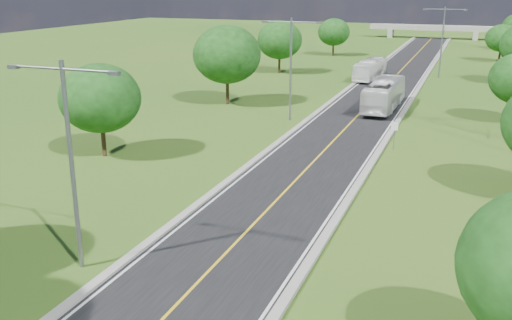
{
  "coord_description": "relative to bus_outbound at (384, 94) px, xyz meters",
  "views": [
    {
      "loc": [
        10.85,
        -8.18,
        13.21
      ],
      "look_at": [
        -0.89,
        22.31,
        3.0
      ],
      "focal_mm": 40.0,
      "sensor_mm": 36.0,
      "label": 1
    }
  ],
  "objects": [
    {
      "name": "tree_le",
      "position": [
        -16.46,
        44.7,
        2.66
      ],
      "size": [
        5.88,
        5.88,
        6.84
      ],
      "color": "black",
      "rests_on": "ground"
    },
    {
      "name": "road",
      "position": [
        -1.96,
        12.7,
        -1.64
      ],
      "size": [
        8.0,
        150.0,
        0.06
      ],
      "primitive_type": "cube",
      "color": "black",
      "rests_on": "ground"
    },
    {
      "name": "tree_re",
      "position": [
        12.54,
        46.7,
        2.35
      ],
      "size": [
        5.46,
        5.46,
        6.35
      ],
      "color": "black",
      "rests_on": "ground"
    },
    {
      "name": "bus_inbound",
      "position": [
        -4.98,
        19.45,
        -0.21
      ],
      "size": [
        3.12,
        10.24,
        2.81
      ],
      "primitive_type": "imported",
      "rotation": [
        0.0,
        0.0,
        -0.08
      ],
      "color": "white",
      "rests_on": "road"
    },
    {
      "name": "streetlight_mid_left",
      "position": [
        -7.96,
        -8.3,
        4.27
      ],
      "size": [
        5.9,
        0.25,
        10.0
      ],
      "color": "slate",
      "rests_on": "ground"
    },
    {
      "name": "tree_lb",
      "position": [
        -17.96,
        -25.3,
        2.97
      ],
      "size": [
        6.3,
        6.3,
        7.33
      ],
      "color": "black",
      "rests_on": "ground"
    },
    {
      "name": "curb_left",
      "position": [
        -6.21,
        12.7,
        -1.56
      ],
      "size": [
        0.5,
        150.0,
        0.22
      ],
      "primitive_type": "cube",
      "color": "gray",
      "rests_on": "ground"
    },
    {
      "name": "bus_outbound",
      "position": [
        0.0,
        0.0,
        0.0
      ],
      "size": [
        3.01,
        11.65,
        3.23
      ],
      "primitive_type": "imported",
      "rotation": [
        0.0,
        0.0,
        3.12
      ],
      "color": "silver",
      "rests_on": "road"
    },
    {
      "name": "ground",
      "position": [
        -1.96,
        6.7,
        -1.67
      ],
      "size": [
        260.0,
        260.0,
        0.0
      ],
      "primitive_type": "plane",
      "color": "#2B5818",
      "rests_on": "ground"
    },
    {
      "name": "streetlight_near_left",
      "position": [
        -7.96,
        -41.3,
        4.27
      ],
      "size": [
        5.9,
        0.25,
        10.0
      ],
      "color": "slate",
      "rests_on": "ground"
    },
    {
      "name": "tree_ld",
      "position": [
        -18.96,
        20.7,
        3.28
      ],
      "size": [
        6.72,
        6.72,
        7.82
      ],
      "color": "black",
      "rests_on": "ground"
    },
    {
      "name": "speed_limit_sign",
      "position": [
        3.24,
        -15.32,
        -0.07
      ],
      "size": [
        0.55,
        0.09,
        2.4
      ],
      "color": "slate",
      "rests_on": "ground"
    },
    {
      "name": "overpass",
      "position": [
        -1.96,
        86.7,
        0.74
      ],
      "size": [
        30.0,
        3.0,
        3.2
      ],
      "color": "gray",
      "rests_on": "ground"
    },
    {
      "name": "curb_right",
      "position": [
        2.29,
        12.7,
        -1.56
      ],
      "size": [
        0.5,
        150.0,
        0.22
      ],
      "primitive_type": "cube",
      "color": "gray",
      "rests_on": "ground"
    },
    {
      "name": "tree_lc",
      "position": [
        -16.96,
        -3.3,
        3.9
      ],
      "size": [
        7.56,
        7.56,
        8.79
      ],
      "color": "black",
      "rests_on": "ground"
    },
    {
      "name": "streetlight_far_right",
      "position": [
        4.04,
        24.7,
        4.27
      ],
      "size": [
        5.9,
        0.25,
        10.0
      ],
      "color": "slate",
      "rests_on": "ground"
    }
  ]
}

